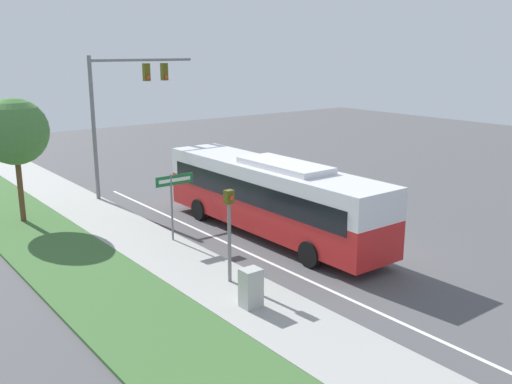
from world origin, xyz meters
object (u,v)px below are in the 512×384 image
(signal_gantry, at_px, (122,99))
(utility_cabinet, at_px, (251,288))
(street_sign, at_px, (173,193))
(bus, at_px, (270,194))
(pedestrian_signal, at_px, (229,221))

(signal_gantry, xyz_separation_m, utility_cabinet, (-3.05, -14.85, -4.41))
(street_sign, bearing_deg, bus, -24.69)
(bus, distance_m, street_sign, 3.97)
(street_sign, relative_size, utility_cabinet, 2.39)
(signal_gantry, relative_size, street_sign, 2.58)
(pedestrian_signal, relative_size, street_sign, 1.14)
(signal_gantry, xyz_separation_m, pedestrian_signal, (-2.46, -12.92, -2.94))
(signal_gantry, distance_m, street_sign, 8.81)
(signal_gantry, distance_m, utility_cabinet, 15.79)
(signal_gantry, bearing_deg, utility_cabinet, -101.62)
(signal_gantry, bearing_deg, pedestrian_signal, -100.78)
(street_sign, bearing_deg, signal_gantry, 77.71)
(pedestrian_signal, distance_m, street_sign, 4.91)
(signal_gantry, height_order, street_sign, signal_gantry)
(pedestrian_signal, bearing_deg, street_sign, 81.77)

